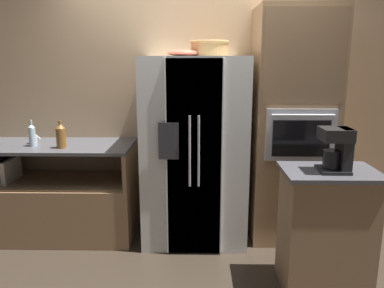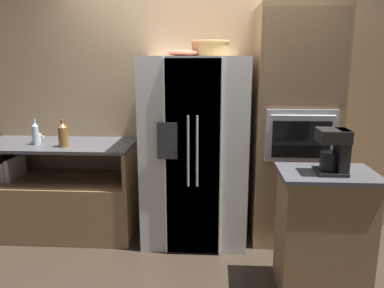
% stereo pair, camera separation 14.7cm
% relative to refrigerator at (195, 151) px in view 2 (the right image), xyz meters
% --- Properties ---
extents(ground_plane, '(20.00, 20.00, 0.00)m').
position_rel_refrigerator_xyz_m(ground_plane, '(-0.04, -0.04, -0.88)').
color(ground_plane, '#382D23').
extents(wall_back, '(12.00, 0.06, 2.80)m').
position_rel_refrigerator_xyz_m(wall_back, '(-0.04, 0.40, 0.52)').
color(wall_back, tan).
rests_on(wall_back, ground_plane).
extents(counter_left, '(1.49, 0.67, 0.93)m').
position_rel_refrigerator_xyz_m(counter_left, '(-1.36, 0.03, -0.54)').
color(counter_left, '#93704C').
rests_on(counter_left, ground_plane).
extents(refrigerator, '(0.96, 0.76, 1.75)m').
position_rel_refrigerator_xyz_m(refrigerator, '(0.00, 0.00, 0.00)').
color(refrigerator, silver).
rests_on(refrigerator, ground_plane).
extents(wall_oven, '(0.74, 0.66, 2.19)m').
position_rel_refrigerator_xyz_m(wall_oven, '(0.92, 0.06, 0.22)').
color(wall_oven, '#93704C').
rests_on(wall_oven, ground_plane).
extents(island_counter, '(0.69, 0.49, 0.94)m').
position_rel_refrigerator_xyz_m(island_counter, '(1.00, -0.81, -0.40)').
color(island_counter, '#93704C').
rests_on(island_counter, ground_plane).
extents(wicker_basket, '(0.36, 0.36, 0.14)m').
position_rel_refrigerator_xyz_m(wicker_basket, '(0.13, 0.09, 0.95)').
color(wicker_basket, tan).
rests_on(wicker_basket, refrigerator).
extents(fruit_bowl, '(0.28, 0.28, 0.06)m').
position_rel_refrigerator_xyz_m(fruit_bowl, '(-0.11, -0.01, 0.90)').
color(fruit_bowl, '#DB664C').
rests_on(fruit_bowl, refrigerator).
extents(bottle_tall, '(0.09, 0.09, 0.25)m').
position_rel_refrigerator_xyz_m(bottle_tall, '(-1.22, -0.11, 0.17)').
color(bottle_tall, brown).
rests_on(bottle_tall, counter_left).
extents(bottle_short, '(0.06, 0.06, 0.25)m').
position_rel_refrigerator_xyz_m(bottle_short, '(-1.52, -0.04, 0.16)').
color(bottle_short, silver).
rests_on(bottle_short, counter_left).
extents(mug, '(0.11, 0.08, 0.08)m').
position_rel_refrigerator_xyz_m(mug, '(-1.56, 0.07, 0.09)').
color(mug, silver).
rests_on(mug, counter_left).
extents(coffee_maker, '(0.21, 0.21, 0.32)m').
position_rel_refrigerator_xyz_m(coffee_maker, '(1.02, -0.85, 0.23)').
color(coffee_maker, black).
rests_on(coffee_maker, island_counter).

